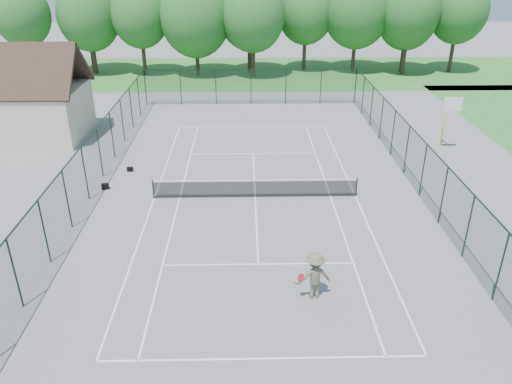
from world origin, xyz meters
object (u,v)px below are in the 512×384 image
tennis_net (255,188)px  tennis_player (315,276)px  sports_bag_a (105,186)px  basketball_goal (449,112)px

tennis_net → tennis_player: tennis_player is taller
tennis_net → sports_bag_a: 8.52m
tennis_net → tennis_player: size_ratio=5.66×
basketball_goal → tennis_player: 19.06m
sports_bag_a → tennis_player: (10.52, -9.86, 0.81)m
basketball_goal → sports_bag_a: basketball_goal is taller
tennis_net → basketball_goal: basketball_goal is taller
basketball_goal → tennis_player: (-10.74, -15.66, -1.59)m
basketball_goal → sports_bag_a: (-21.26, -5.81, -2.41)m
basketball_goal → tennis_player: basketball_goal is taller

